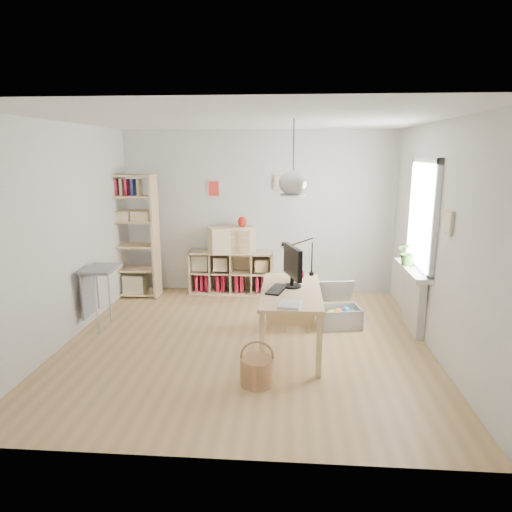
# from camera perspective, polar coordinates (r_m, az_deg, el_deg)

# --- Properties ---
(ground) EXTENTS (4.50, 4.50, 0.00)m
(ground) POSITION_cam_1_polar(r_m,az_deg,el_deg) (5.85, -1.22, -10.72)
(ground) COLOR tan
(ground) RESTS_ON ground
(room_shell) EXTENTS (4.50, 4.50, 4.50)m
(room_shell) POSITION_cam_1_polar(r_m,az_deg,el_deg) (5.20, 4.64, 9.08)
(room_shell) COLOR white
(room_shell) RESTS_ON ground
(window_unit) EXTENTS (0.07, 1.16, 1.46)m
(window_unit) POSITION_cam_1_polar(r_m,az_deg,el_deg) (6.23, 20.19, 4.78)
(window_unit) COLOR white
(window_unit) RESTS_ON ground
(radiator) EXTENTS (0.10, 0.80, 0.80)m
(radiator) POSITION_cam_1_polar(r_m,az_deg,el_deg) (6.46, 19.10, -5.34)
(radiator) COLOR silver
(radiator) RESTS_ON ground
(windowsill) EXTENTS (0.22, 1.20, 0.06)m
(windowsill) POSITION_cam_1_polar(r_m,az_deg,el_deg) (6.34, 18.95, -1.65)
(windowsill) COLOR white
(windowsill) RESTS_ON radiator
(desk) EXTENTS (0.70, 1.50, 0.75)m
(desk) POSITION_cam_1_polar(r_m,az_deg,el_deg) (5.45, 4.38, -5.16)
(desk) COLOR #DEB57F
(desk) RESTS_ON ground
(cube_shelf) EXTENTS (1.40, 0.38, 0.72)m
(cube_shelf) POSITION_cam_1_polar(r_m,az_deg,el_deg) (7.76, -3.24, -2.43)
(cube_shelf) COLOR #D3B78B
(cube_shelf) RESTS_ON ground
(tall_bookshelf) EXTENTS (0.80, 0.38, 2.00)m
(tall_bookshelf) POSITION_cam_1_polar(r_m,az_deg,el_deg) (7.68, -15.25, 3.01)
(tall_bookshelf) COLOR #DEB57F
(tall_bookshelf) RESTS_ON ground
(side_table) EXTENTS (0.40, 0.55, 0.85)m
(side_table) POSITION_cam_1_polar(r_m,az_deg,el_deg) (6.46, -19.27, -2.89)
(side_table) COLOR gray
(side_table) RESTS_ON ground
(chair) EXTENTS (0.36, 0.36, 0.73)m
(chair) POSITION_cam_1_polar(r_m,az_deg,el_deg) (6.21, 5.22, -5.25)
(chair) COLOR gray
(chair) RESTS_ON ground
(wicker_basket) EXTENTS (0.35, 0.35, 0.48)m
(wicker_basket) POSITION_cam_1_polar(r_m,az_deg,el_deg) (4.82, 0.12, -14.07)
(wicker_basket) COLOR #A4744A
(wicker_basket) RESTS_ON ground
(storage_chest) EXTENTS (0.65, 0.70, 0.58)m
(storage_chest) POSITION_cam_1_polar(r_m,az_deg,el_deg) (6.42, 10.33, -6.95)
(storage_chest) COLOR beige
(storage_chest) RESTS_ON ground
(monitor) EXTENTS (0.23, 0.56, 0.50)m
(monitor) POSITION_cam_1_polar(r_m,az_deg,el_deg) (5.47, 4.59, -1.05)
(monitor) COLOR black
(monitor) RESTS_ON desk
(keyboard) EXTENTS (0.27, 0.46, 0.02)m
(keyboard) POSITION_cam_1_polar(r_m,az_deg,el_deg) (5.39, 2.64, -4.18)
(keyboard) COLOR black
(keyboard) RESTS_ON desk
(task_lamp) EXTENTS (0.44, 0.16, 0.47)m
(task_lamp) POSITION_cam_1_polar(r_m,az_deg,el_deg) (5.94, 4.97, 0.46)
(task_lamp) COLOR black
(task_lamp) RESTS_ON desk
(yarn_ball) EXTENTS (0.16, 0.16, 0.16)m
(yarn_ball) POSITION_cam_1_polar(r_m,az_deg,el_deg) (5.81, 5.26, -2.26)
(yarn_ball) COLOR #540B17
(yarn_ball) RESTS_ON desk
(paper_tray) EXTENTS (0.27, 0.31, 0.03)m
(paper_tray) POSITION_cam_1_polar(r_m,az_deg,el_deg) (4.86, 4.28, -6.07)
(paper_tray) COLOR white
(paper_tray) RESTS_ON desk
(drawer_chest) EXTENTS (0.81, 0.61, 0.42)m
(drawer_chest) POSITION_cam_1_polar(r_m,az_deg,el_deg) (7.57, -3.12, 2.09)
(drawer_chest) COLOR #D3B78B
(drawer_chest) RESTS_ON cube_shelf
(red_vase) EXTENTS (0.14, 0.14, 0.17)m
(red_vase) POSITION_cam_1_polar(r_m,az_deg,el_deg) (7.50, -1.74, 4.29)
(red_vase) COLOR #A7180D
(red_vase) RESTS_ON drawer_chest
(potted_plant) EXTENTS (0.32, 0.28, 0.35)m
(potted_plant) POSITION_cam_1_polar(r_m,az_deg,el_deg) (6.41, 18.61, 0.45)
(potted_plant) COLOR #326224
(potted_plant) RESTS_ON windowsill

